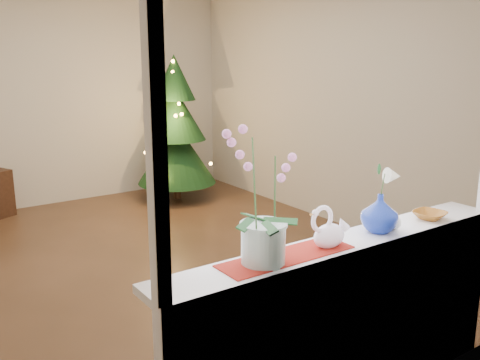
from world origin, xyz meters
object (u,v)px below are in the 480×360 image
object	(u,v)px
xmas_tree	(176,128)
paperweight	(394,223)
swan	(329,227)
orchid_pot	(264,196)
amber_dish	(430,216)
blue_vase	(380,210)

from	to	relation	value
xmas_tree	paperweight	bearing A→B (deg)	-102.50
swan	orchid_pot	bearing A→B (deg)	179.39
orchid_pot	amber_dish	world-z (taller)	orchid_pot
amber_dish	orchid_pot	bearing A→B (deg)	179.23
swan	amber_dish	xyz separation A→B (m)	(0.80, 0.00, -0.08)
blue_vase	orchid_pot	bearing A→B (deg)	-179.96
orchid_pot	xmas_tree	distance (m)	4.57
xmas_tree	swan	bearing A→B (deg)	-108.52
amber_dish	xmas_tree	distance (m)	4.25
orchid_pot	blue_vase	world-z (taller)	orchid_pot
blue_vase	amber_dish	size ratio (longest dim) A/B	1.54
paperweight	xmas_tree	world-z (taller)	xmas_tree
swan	paperweight	size ratio (longest dim) A/B	3.21
orchid_pot	blue_vase	xyz separation A→B (m)	(0.78, 0.00, -0.20)
paperweight	xmas_tree	xyz separation A→B (m)	(0.93, 4.21, -0.04)
amber_dish	paperweight	bearing A→B (deg)	-178.67
amber_dish	swan	bearing A→B (deg)	-179.96
blue_vase	amber_dish	world-z (taller)	blue_vase
orchid_pot	paperweight	world-z (taller)	orchid_pot
paperweight	amber_dish	world-z (taller)	paperweight
orchid_pot	amber_dish	xyz separation A→B (m)	(1.19, -0.02, -0.30)
blue_vase	amber_dish	distance (m)	0.43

